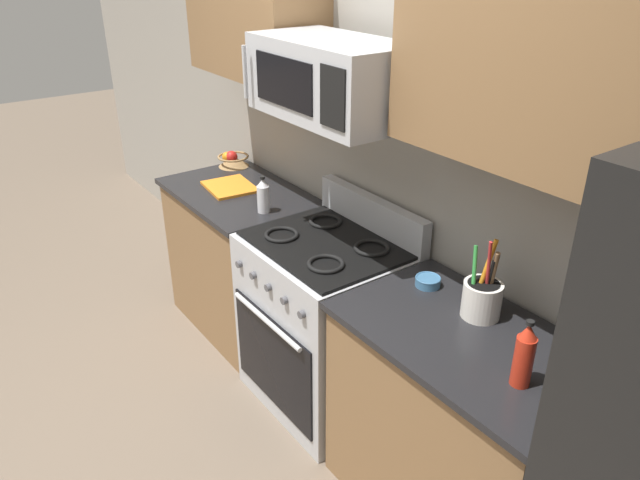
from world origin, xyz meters
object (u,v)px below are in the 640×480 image
object	(u,v)px
bottle_hot_sauce	(524,356)
prep_bowl	(428,281)
range_oven	(326,321)
bottle_vinegar	(263,196)
cutting_board	(230,187)
fruit_basket	(233,160)
utensil_crock	(482,297)
microwave	(332,79)

from	to	relation	value
bottle_hot_sauce	prep_bowl	world-z (taller)	bottle_hot_sauce
range_oven	bottle_vinegar	xyz separation A→B (m)	(-0.52, -0.03, 0.53)
bottle_hot_sauce	cutting_board	bearing A→B (deg)	178.50
cutting_board	bottle_hot_sauce	distance (m)	2.11
cutting_board	bottle_vinegar	world-z (taller)	bottle_vinegar
range_oven	prep_bowl	bearing A→B (deg)	13.10
bottle_hot_sauce	fruit_basket	bearing A→B (deg)	174.01
utensil_crock	fruit_basket	bearing A→B (deg)	178.64
range_oven	utensil_crock	xyz separation A→B (m)	(0.83, 0.13, 0.52)
microwave	fruit_basket	distance (m)	1.47
utensil_crock	cutting_board	xyz separation A→B (m)	(-1.76, -0.15, -0.07)
fruit_basket	bottle_vinegar	bearing A→B (deg)	-16.22
fruit_basket	bottle_vinegar	xyz separation A→B (m)	(0.74, -0.22, 0.05)
fruit_basket	prep_bowl	bearing A→B (deg)	-1.67
range_oven	fruit_basket	bearing A→B (deg)	171.79
bottle_vinegar	prep_bowl	size ratio (longest dim) A/B	1.86
fruit_basket	bottle_vinegar	size ratio (longest dim) A/B	0.99
cutting_board	prep_bowl	bearing A→B (deg)	5.70
utensil_crock	cutting_board	distance (m)	1.77
bottle_vinegar	prep_bowl	xyz separation A→B (m)	(1.07, 0.16, -0.07)
microwave	cutting_board	size ratio (longest dim) A/B	2.46
fruit_basket	cutting_board	size ratio (longest dim) A/B	0.65
prep_bowl	bottle_vinegar	bearing A→B (deg)	-171.35
microwave	utensil_crock	xyz separation A→B (m)	(0.83, 0.10, -0.70)
utensil_crock	bottle_vinegar	distance (m)	1.36
fruit_basket	bottle_hot_sauce	world-z (taller)	bottle_hot_sauce
bottle_vinegar	range_oven	bearing A→B (deg)	3.77
utensil_crock	bottle_hot_sauce	distance (m)	0.40
fruit_basket	prep_bowl	world-z (taller)	fruit_basket
fruit_basket	bottle_vinegar	distance (m)	0.77
range_oven	cutting_board	world-z (taller)	range_oven
fruit_basket	microwave	bearing A→B (deg)	-6.98
prep_bowl	range_oven	bearing A→B (deg)	-166.90
microwave	bottle_vinegar	bearing A→B (deg)	-173.19
fruit_basket	cutting_board	distance (m)	0.39
range_oven	cutting_board	distance (m)	1.03
range_oven	bottle_hot_sauce	bearing A→B (deg)	-3.60
microwave	bottle_vinegar	distance (m)	0.87
range_oven	bottle_hot_sauce	world-z (taller)	bottle_hot_sauce
fruit_basket	prep_bowl	distance (m)	1.81
range_oven	prep_bowl	xyz separation A→B (m)	(0.55, 0.13, 0.46)
fruit_basket	bottle_hot_sauce	size ratio (longest dim) A/B	0.81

